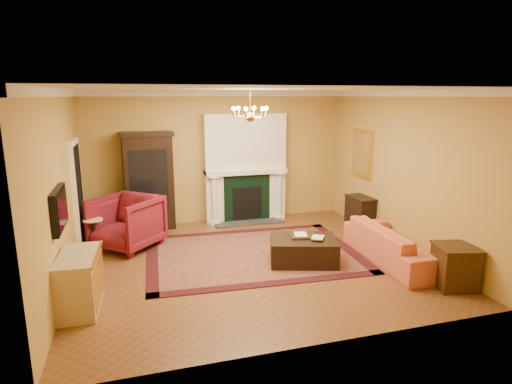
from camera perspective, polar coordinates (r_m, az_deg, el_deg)
name	(u,v)px	position (r m, az deg, el deg)	size (l,w,h in m)	color
floor	(251,262)	(7.75, -0.73, -9.30)	(6.00, 5.50, 0.02)	brown
ceiling	(250,89)	(7.19, -0.80, 13.63)	(6.00, 5.50, 0.02)	silver
wall_back	(218,157)	(9.97, -5.08, 4.63)	(6.00, 0.02, 3.00)	#B38D40
wall_front	(318,225)	(4.80, 8.24, -4.33)	(6.00, 0.02, 3.00)	#B38D40
wall_left	(60,190)	(7.14, -24.71, 0.26)	(0.02, 5.50, 3.00)	#B38D40
wall_right	(402,171)	(8.62, 18.89, 2.72)	(0.02, 5.50, 3.00)	#B38D40
fireplace	(245,170)	(9.97, -1.45, 2.90)	(1.90, 0.70, 2.50)	white
crown_molding	(236,93)	(8.11, -2.67, 13.02)	(6.00, 5.50, 0.12)	silver
doorway	(78,195)	(8.87, -22.62, -0.31)	(0.08, 1.05, 2.10)	white
tv_panel	(59,209)	(6.58, -24.74, -2.06)	(0.09, 0.95, 0.58)	black
gilt_mirror	(363,154)	(9.74, 14.02, 5.00)	(0.06, 0.76, 1.05)	gold
chandelier	(250,113)	(7.19, -0.79, 10.43)	(0.63, 0.55, 0.53)	#C68836
oriental_rug	(252,254)	(8.08, -0.48, -8.21)	(3.85, 2.89, 0.02)	#420E0E
china_cabinet	(149,184)	(9.60, -14.11, 1.10)	(1.03, 0.47, 2.05)	black
wingback_armchair	(126,220)	(8.60, -16.90, -3.58)	(1.09, 1.02, 1.12)	maroon
pedestal_table	(94,233)	(8.68, -20.80, -5.09)	(0.35, 0.35, 0.63)	black
commode	(80,281)	(6.50, -22.47, -10.96)	(0.50, 1.05, 0.78)	#C2B48E
coral_sofa	(395,238)	(7.99, 18.00, -5.85)	(2.24, 0.65, 0.87)	#B95C3A
end_table	(455,268)	(7.32, 24.97, -9.14)	(0.55, 0.55, 0.64)	#3A2510
console_table	(360,214)	(9.61, 13.68, -2.92)	(0.38, 0.66, 0.73)	black
leather_ottoman	(303,250)	(7.67, 6.32, -7.68)	(1.15, 0.84, 0.43)	black
ottoman_tray	(303,236)	(7.67, 6.25, -5.87)	(0.45, 0.35, 0.03)	black
book_a	(295,228)	(7.60, 5.16, -4.76)	(0.22, 0.03, 0.29)	gray
book_b	(312,230)	(7.53, 7.51, -5.07)	(0.20, 0.02, 0.27)	gray
topiary_left	(215,160)	(9.73, -5.46, 4.21)	(0.16, 0.16, 0.43)	tan
topiary_right	(269,158)	(10.05, 1.78, 4.49)	(0.15, 0.15, 0.41)	tan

